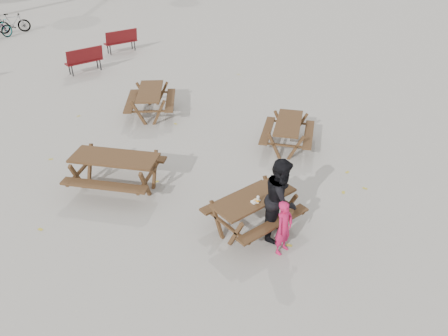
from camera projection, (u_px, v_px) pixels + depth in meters
ground at (253, 226)px, 9.41m from camera, size 80.00×80.00×0.00m
main_picnic_table at (254, 204)px, 9.10m from camera, size 1.80×1.45×0.78m
food_tray at (256, 201)px, 8.84m from camera, size 0.18×0.11×0.03m
bread_roll at (256, 200)px, 8.82m from camera, size 0.14×0.06×0.05m
soda_bottle at (258, 200)px, 8.79m from camera, size 0.07×0.07×0.17m
child at (284, 228)px, 8.44m from camera, size 0.47×0.35×1.19m
adult at (281, 198)px, 8.74m from camera, size 1.10×1.05×1.80m
picnic_table_east at (288, 134)px, 12.28m from camera, size 2.24×2.18×0.75m
picnic_table_north at (116, 172)px, 10.45m from camera, size 2.56×2.61×0.87m
picnic_table_far at (151, 102)px, 14.14m from camera, size 2.34×2.42×0.81m
park_bench_row at (22, 63)px, 17.17m from camera, size 10.22×2.29×1.03m
fallen_leaves at (203, 171)px, 11.33m from camera, size 11.00×11.00×0.01m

